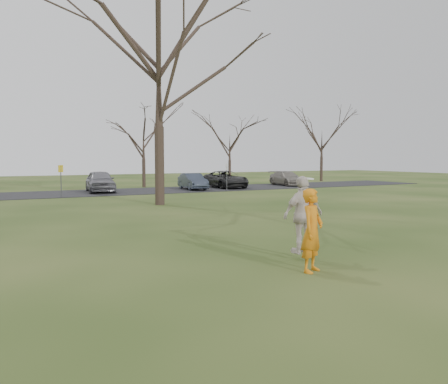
% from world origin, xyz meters
% --- Properties ---
extents(ground, '(120.00, 120.00, 0.00)m').
position_xyz_m(ground, '(0.00, 0.00, 0.00)').
color(ground, '#1E380F').
rests_on(ground, ground).
extents(parking_strip, '(62.00, 6.50, 0.04)m').
position_xyz_m(parking_strip, '(0.00, 25.00, 0.02)').
color(parking_strip, black).
rests_on(parking_strip, ground).
extents(player_defender, '(0.82, 0.72, 1.89)m').
position_xyz_m(player_defender, '(-0.21, -0.54, 0.94)').
color(player_defender, orange).
rests_on(player_defender, ground).
extents(car_4, '(2.45, 4.85, 1.58)m').
position_xyz_m(car_4, '(1.28, 25.42, 0.83)').
color(car_4, slate).
rests_on(car_4, parking_strip).
extents(car_5, '(1.72, 3.99, 1.28)m').
position_xyz_m(car_5, '(8.28, 24.41, 0.68)').
color(car_5, '#2F3847').
rests_on(car_5, parking_strip).
extents(car_6, '(2.52, 5.11, 1.40)m').
position_xyz_m(car_6, '(11.59, 25.11, 0.74)').
color(car_6, black).
rests_on(car_6, parking_strip).
extents(car_7, '(2.25, 4.55, 1.27)m').
position_xyz_m(car_7, '(17.97, 25.23, 0.68)').
color(car_7, gray).
rests_on(car_7, parking_strip).
extents(catching_play, '(1.16, 0.50, 1.96)m').
position_xyz_m(catching_play, '(0.41, 0.57, 1.14)').
color(catching_play, beige).
rests_on(catching_play, ground).
extents(sign_yellow, '(0.35, 0.35, 2.08)m').
position_xyz_m(sign_yellow, '(-2.00, 22.00, 1.45)').
color(sign_yellow, '#47474C').
rests_on(sign_yellow, ground).
extents(sign_white, '(0.35, 0.35, 2.08)m').
position_xyz_m(sign_white, '(10.00, 22.00, 1.45)').
color(sign_white, '#47474C').
rests_on(sign_white, ground).
extents(big_tree, '(9.00, 9.00, 14.00)m').
position_xyz_m(big_tree, '(2.00, 15.00, 7.00)').
color(big_tree, '#352821').
rests_on(big_tree, ground).
extents(small_tree_row, '(55.00, 5.90, 8.50)m').
position_xyz_m(small_tree_row, '(4.38, 30.06, 3.89)').
color(small_tree_row, '#352821').
rests_on(small_tree_row, ground).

